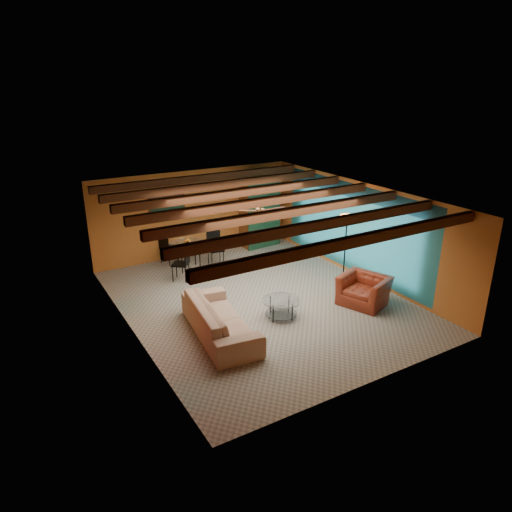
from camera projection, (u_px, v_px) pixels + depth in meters
room at (258, 210)px, 11.17m from camera, size 6.52×8.01×2.71m
sofa at (220, 319)px, 10.20m from camera, size 1.37×2.76×0.77m
armchair at (364, 290)px, 11.63m from camera, size 1.32×1.41×0.73m
coffee_table at (281, 308)px, 11.01m from camera, size 1.18×1.18×0.46m
dining_table at (188, 251)px, 13.72m from camera, size 2.44×2.44×1.12m
armoire at (260, 214)px, 15.56m from camera, size 1.29×0.72×2.18m
floor_lamp at (345, 249)px, 12.76m from camera, size 0.44×0.44×1.91m
ceiling_fan at (260, 211)px, 11.08m from camera, size 1.50×1.50×0.44m
painting at (167, 208)px, 14.10m from camera, size 1.05×0.03×0.65m
potted_plant at (260, 174)px, 15.08m from camera, size 0.52×0.47×0.51m
vase at (187, 230)px, 13.48m from camera, size 0.20×0.20×0.18m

